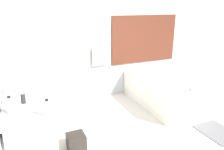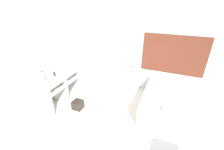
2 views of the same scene
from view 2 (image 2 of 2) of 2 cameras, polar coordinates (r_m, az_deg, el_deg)
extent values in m
plane|color=silver|center=(3.49, 1.24, -22.66)|extent=(16.00, 16.00, 0.00)
cube|color=silver|center=(4.61, 11.79, 9.87)|extent=(7.40, 0.06, 2.70)
cube|color=brown|center=(4.52, 22.31, 7.10)|extent=(1.70, 0.02, 1.10)
cylinder|color=silver|center=(4.67, 7.76, 7.82)|extent=(0.50, 0.02, 0.02)
cube|color=beige|center=(4.72, 7.60, 5.83)|extent=(0.32, 0.04, 0.40)
cube|color=silver|center=(3.93, -30.51, 3.62)|extent=(0.06, 7.40, 2.70)
cube|color=#B2C1CC|center=(4.19, -24.58, 9.26)|extent=(0.02, 1.10, 1.10)
cube|color=white|center=(4.24, -19.97, -0.32)|extent=(0.59, 1.25, 0.05)
cube|color=white|center=(4.34, -19.51, -2.98)|extent=(0.56, 1.19, 0.02)
cylinder|color=white|center=(4.38, -18.33, 0.34)|extent=(0.30, 0.30, 0.11)
cube|color=white|center=(4.10, -24.57, -9.25)|extent=(0.54, 0.04, 0.81)
cube|color=white|center=(4.44, -19.12, -5.24)|extent=(0.54, 0.04, 0.81)
cube|color=white|center=(4.84, -14.56, -1.81)|extent=(0.54, 0.04, 0.81)
cylinder|color=beige|center=(4.09, -22.01, -4.17)|extent=(0.13, 0.34, 0.13)
cylinder|color=beige|center=(4.49, -16.68, -0.46)|extent=(0.13, 0.34, 0.13)
cylinder|color=silver|center=(4.45, -20.05, 1.47)|extent=(0.04, 0.04, 0.02)
cylinder|color=silver|center=(4.42, -20.24, 2.52)|extent=(0.02, 0.02, 0.16)
cube|color=silver|center=(4.37, -19.99, 3.28)|extent=(0.07, 0.01, 0.01)
cube|color=silver|center=(4.17, 19.41, -9.50)|extent=(1.04, 1.75, 0.58)
ellipsoid|color=white|center=(4.09, 19.71, -7.92)|extent=(0.75, 1.26, 0.30)
cube|color=silver|center=(3.33, 19.11, -12.12)|extent=(0.04, 0.07, 0.12)
sphere|color=silver|center=(3.35, 16.62, -12.10)|extent=(0.06, 0.06, 0.06)
sphere|color=silver|center=(3.36, 21.45, -12.93)|extent=(0.06, 0.06, 0.06)
cylinder|color=silver|center=(3.71, -23.58, -2.82)|extent=(0.07, 0.07, 0.20)
cylinder|color=black|center=(3.66, -23.89, -1.33)|extent=(0.04, 0.04, 0.02)
cylinder|color=silver|center=(4.12, -24.94, -0.17)|extent=(0.07, 0.07, 0.20)
cylinder|color=black|center=(4.08, -25.23, 1.20)|extent=(0.04, 0.04, 0.02)
cylinder|color=#28282D|center=(4.19, -21.10, 0.46)|extent=(0.06, 0.06, 0.12)
cylinder|color=silver|center=(4.16, -21.28, 1.41)|extent=(0.03, 0.03, 0.03)
cube|color=#2D2823|center=(4.22, -12.87, -10.95)|extent=(0.26, 0.26, 0.23)
camera|label=1|loc=(2.79, -66.66, -2.46)|focal=35.00mm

